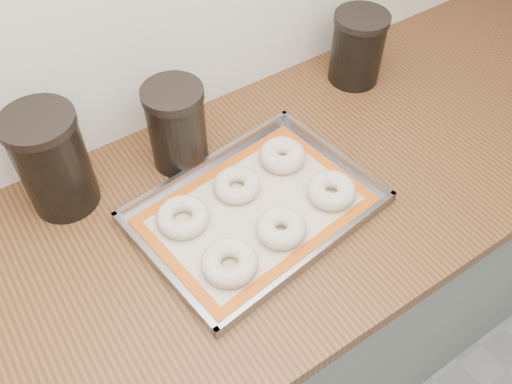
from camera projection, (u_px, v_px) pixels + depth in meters
cabinet at (267, 306)px, 1.47m from camera, size 3.00×0.65×0.86m
countertop at (270, 201)px, 1.13m from camera, size 3.06×0.68×0.04m
baking_tray at (256, 209)px, 1.08m from camera, size 0.50×0.38×0.03m
baking_mat at (256, 210)px, 1.08m from camera, size 0.45×0.34×0.00m
bagel_front_left at (230, 263)px, 0.98m from camera, size 0.12×0.12×0.04m
bagel_front_mid at (281, 228)px, 1.03m from camera, size 0.12×0.12×0.04m
bagel_front_right at (331, 191)px, 1.09m from camera, size 0.13×0.13×0.04m
bagel_back_left at (183, 217)px, 1.05m from camera, size 0.12×0.12×0.03m
bagel_back_mid at (237, 185)px, 1.10m from camera, size 0.11×0.11×0.03m
bagel_back_right at (282, 155)px, 1.15m from camera, size 0.13×0.13×0.04m
canister_left at (53, 162)px, 1.02m from camera, size 0.14×0.14×0.22m
canister_mid at (177, 127)px, 1.11m from camera, size 0.12×0.12×0.19m
canister_right at (357, 48)px, 1.30m from camera, size 0.13×0.13×0.18m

